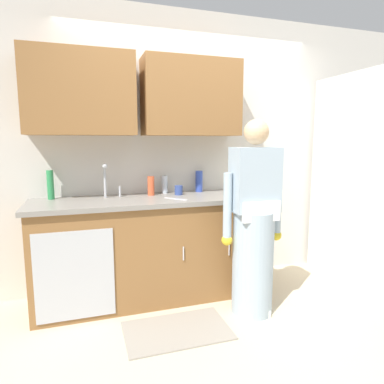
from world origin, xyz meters
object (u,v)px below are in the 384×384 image
(sink, at_px, (111,201))
(bottle_soap, at_px, (199,181))
(bottle_dish_liquid, at_px, (50,185))
(cup_by_sink, at_px, (179,190))
(knife_on_counter, at_px, (176,199))
(sponge, at_px, (231,194))
(bottle_cleaner_spray, at_px, (151,186))
(person_at_sink, at_px, (254,233))
(bottle_water_tall, at_px, (165,184))

(sink, height_order, bottle_soap, sink)
(bottle_dish_liquid, bearing_deg, cup_by_sink, -5.32)
(knife_on_counter, distance_m, sponge, 0.56)
(sink, xyz_separation_m, bottle_cleaner_spray, (0.38, 0.14, 0.10))
(bottle_cleaner_spray, height_order, sponge, bottle_cleaner_spray)
(cup_by_sink, relative_size, knife_on_counter, 0.37)
(person_at_sink, relative_size, sponge, 14.73)
(bottle_dish_liquid, relative_size, bottle_cleaner_spray, 1.42)
(sink, distance_m, bottle_cleaner_spray, 0.42)
(bottle_dish_liquid, relative_size, bottle_soap, 1.21)
(sink, xyz_separation_m, sponge, (1.10, -0.09, 0.03))
(bottle_dish_liquid, xyz_separation_m, bottle_water_tall, (1.04, 0.04, -0.04))
(sink, bearing_deg, bottle_soap, 13.84)
(sink, bearing_deg, person_at_sink, -27.04)
(bottle_cleaner_spray, height_order, cup_by_sink, bottle_cleaner_spray)
(bottle_soap, height_order, bottle_cleaner_spray, bottle_soap)
(sink, xyz_separation_m, bottle_soap, (0.89, 0.22, 0.12))
(sink, distance_m, person_at_sink, 1.26)
(sponge, bearing_deg, bottle_soap, 125.20)
(bottle_dish_liquid, relative_size, cup_by_sink, 2.88)
(bottle_water_tall, height_order, bottle_cleaner_spray, bottle_cleaner_spray)
(sink, relative_size, cup_by_sink, 5.60)
(person_at_sink, bearing_deg, knife_on_counter, 142.55)
(bottle_water_tall, bearing_deg, bottle_soap, -1.65)
(cup_by_sink, relative_size, sponge, 0.81)
(person_at_sink, relative_size, bottle_water_tall, 9.26)
(bottle_water_tall, height_order, sponge, bottle_water_tall)
(bottle_water_tall, bearing_deg, cup_by_sink, -53.81)
(person_at_sink, height_order, cup_by_sink, person_at_sink)
(person_at_sink, distance_m, bottle_cleaner_spray, 1.06)
(bottle_cleaner_spray, distance_m, cup_by_sink, 0.27)
(sponge, bearing_deg, cup_by_sink, 159.56)
(bottle_soap, relative_size, sponge, 1.93)
(bottle_soap, xyz_separation_m, bottle_water_tall, (-0.35, 0.01, -0.02))
(person_at_sink, relative_size, bottle_soap, 7.63)
(bottle_water_tall, bearing_deg, sink, -156.77)
(sink, relative_size, person_at_sink, 0.31)
(person_at_sink, bearing_deg, sponge, 89.29)
(knife_on_counter, xyz_separation_m, sponge, (0.55, 0.05, 0.01))
(bottle_water_tall, distance_m, bottle_cleaner_spray, 0.17)
(bottle_cleaner_spray, height_order, knife_on_counter, bottle_cleaner_spray)
(bottle_dish_liquid, xyz_separation_m, bottle_cleaner_spray, (0.88, -0.05, -0.04))
(sink, xyz_separation_m, cup_by_sink, (0.64, 0.09, 0.06))
(knife_on_counter, bearing_deg, sink, 37.42)
(bottle_water_tall, relative_size, knife_on_counter, 0.73)
(bottle_soap, bearing_deg, person_at_sink, -74.96)
(bottle_soap, bearing_deg, cup_by_sink, -152.43)
(sink, bearing_deg, bottle_cleaner_spray, 20.56)
(bottle_soap, bearing_deg, knife_on_counter, -133.34)
(bottle_dish_liquid, distance_m, bottle_soap, 1.39)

